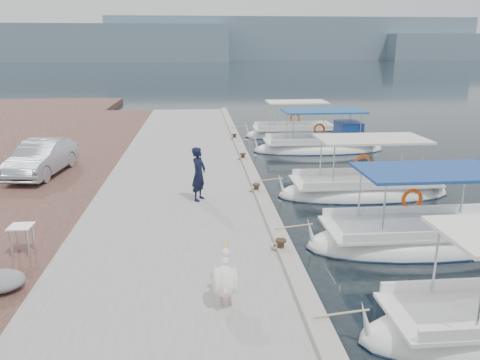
% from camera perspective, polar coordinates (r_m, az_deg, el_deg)
% --- Properties ---
extents(ground, '(400.00, 400.00, 0.00)m').
position_cam_1_polar(ground, '(15.47, 3.96, -4.96)').
color(ground, black).
rests_on(ground, ground).
extents(concrete_quay, '(6.00, 40.00, 0.50)m').
position_cam_1_polar(concrete_quay, '(19.98, -6.82, 0.56)').
color(concrete_quay, gray).
rests_on(concrete_quay, ground).
extents(quay_curb, '(0.44, 40.00, 0.12)m').
position_cam_1_polar(quay_curb, '(20.01, 1.14, 1.60)').
color(quay_curb, '#9C968B').
rests_on(quay_curb, concrete_quay).
extents(cobblestone_strip, '(4.00, 40.00, 0.50)m').
position_cam_1_polar(cobblestone_strip, '(20.76, -20.74, 0.20)').
color(cobblestone_strip, '#4C2D28').
rests_on(cobblestone_strip, ground).
extents(distant_hills, '(330.00, 60.00, 18.00)m').
position_cam_1_polar(distant_hills, '(218.13, 3.42, 16.42)').
color(distant_hills, slate).
rests_on(distant_hills, ground).
extents(fishing_caique_b, '(6.53, 2.51, 2.83)m').
position_cam_1_polar(fishing_caique_b, '(14.51, 20.77, -6.94)').
color(fishing_caique_b, white).
rests_on(fishing_caique_b, ground).
extents(fishing_caique_c, '(6.70, 2.43, 2.83)m').
position_cam_1_polar(fishing_caique_c, '(18.65, 14.81, -1.39)').
color(fishing_caique_c, white).
rests_on(fishing_caique_c, ground).
extents(fishing_caique_d, '(7.24, 2.43, 2.83)m').
position_cam_1_polar(fishing_caique_d, '(26.13, 9.78, 3.94)').
color(fishing_caique_d, white).
rests_on(fishing_caique_d, ground).
extents(fishing_caique_e, '(6.21, 2.40, 2.83)m').
position_cam_1_polar(fishing_caique_e, '(30.17, 6.53, 5.53)').
color(fishing_caique_e, white).
rests_on(fishing_caique_e, ground).
extents(mooring_bollards, '(0.28, 20.28, 0.33)m').
position_cam_1_polar(mooring_bollards, '(16.61, 2.00, -0.93)').
color(mooring_bollards, black).
rests_on(mooring_bollards, concrete_quay).
extents(pelican, '(0.51, 1.36, 1.05)m').
position_cam_1_polar(pelican, '(9.53, -1.77, -11.98)').
color(pelican, tan).
rests_on(pelican, concrete_quay).
extents(fisherman, '(0.68, 0.79, 1.82)m').
position_cam_1_polar(fisherman, '(15.70, -5.05, 0.74)').
color(fisherman, black).
rests_on(fisherman, concrete_quay).
extents(parked_car, '(1.99, 4.37, 1.39)m').
position_cam_1_polar(parked_car, '(20.51, -23.03, 2.50)').
color(parked_car, '#A1ACB8').
rests_on(parked_car, cobblestone_strip).
extents(folding_table, '(0.55, 0.55, 0.73)m').
position_cam_1_polar(folding_table, '(12.92, -25.08, -5.94)').
color(folding_table, silver).
rests_on(folding_table, cobblestone_strip).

